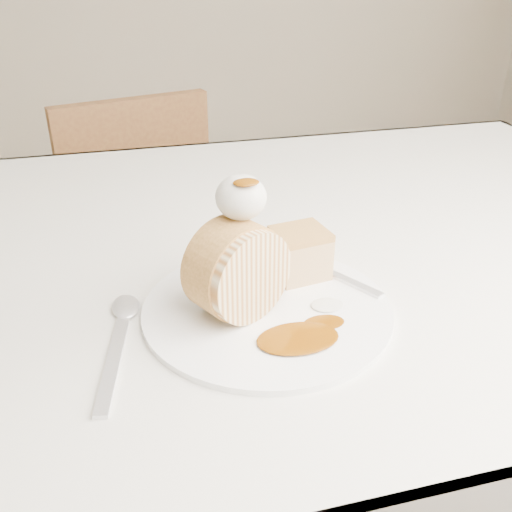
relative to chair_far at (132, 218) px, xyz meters
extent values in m
cube|color=silver|center=(0.17, -0.76, 0.27)|extent=(1.40, 0.90, 0.04)
cube|color=silver|center=(0.17, -0.32, 0.15)|extent=(1.40, 0.01, 0.28)
cylinder|color=brown|center=(0.79, -0.39, -0.10)|extent=(0.06, 0.06, 0.71)
cube|color=brown|center=(-0.02, 0.07, -0.07)|extent=(0.46, 0.46, 0.04)
cube|color=brown|center=(0.02, -0.09, 0.15)|extent=(0.37, 0.13, 0.40)
cylinder|color=brown|center=(0.09, 0.27, -0.27)|extent=(0.03, 0.03, 0.37)
cylinder|color=brown|center=(-0.22, 0.19, -0.27)|extent=(0.03, 0.03, 0.37)
cylinder|color=brown|center=(0.18, -0.04, -0.27)|extent=(0.03, 0.03, 0.37)
cylinder|color=brown|center=(-0.13, -0.12, -0.27)|extent=(0.03, 0.03, 0.37)
cylinder|color=white|center=(0.12, -0.95, 0.30)|extent=(0.31, 0.31, 0.01)
cylinder|color=beige|center=(0.09, -0.95, 0.35)|extent=(0.12, 0.10, 0.10)
cube|color=#BD8847|center=(0.17, -0.89, 0.33)|extent=(0.07, 0.06, 0.05)
ellipsoid|color=silver|center=(0.09, -0.93, 0.43)|extent=(0.05, 0.05, 0.05)
ellipsoid|color=#653304|center=(0.10, -0.94, 0.45)|extent=(0.03, 0.02, 0.01)
cube|color=silver|center=(0.22, -0.91, 0.30)|extent=(0.10, 0.15, 0.00)
cube|color=silver|center=(-0.05, -1.00, 0.30)|extent=(0.06, 0.18, 0.00)
camera|label=1|loc=(-0.03, -1.46, 0.65)|focal=40.00mm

